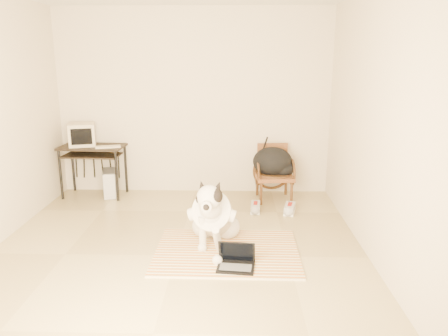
{
  "coord_description": "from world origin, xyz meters",
  "views": [
    {
      "loc": [
        0.61,
        -4.17,
        2.04
      ],
      "look_at": [
        0.49,
        0.39,
        0.85
      ],
      "focal_mm": 35.0,
      "sensor_mm": 36.0,
      "label": 1
    }
  ],
  "objects_px": {
    "pc_tower": "(110,183)",
    "dog": "(214,216)",
    "crt_monitor": "(82,135)",
    "backpack": "(274,163)",
    "computer_desk": "(92,153)",
    "laptop": "(236,261)",
    "rattan_chair": "(274,172)"
  },
  "relations": [
    {
      "from": "computer_desk",
      "to": "pc_tower",
      "type": "bearing_deg",
      "value": 0.21
    },
    {
      "from": "laptop",
      "to": "computer_desk",
      "type": "relative_size",
      "value": 0.41
    },
    {
      "from": "dog",
      "to": "crt_monitor",
      "type": "xyz_separation_m",
      "value": [
        -1.98,
        1.69,
        0.59
      ]
    },
    {
      "from": "dog",
      "to": "computer_desk",
      "type": "relative_size",
      "value": 1.23
    },
    {
      "from": "dog",
      "to": "laptop",
      "type": "height_order",
      "value": "dog"
    },
    {
      "from": "computer_desk",
      "to": "backpack",
      "type": "bearing_deg",
      "value": -2.16
    },
    {
      "from": "laptop",
      "to": "pc_tower",
      "type": "bearing_deg",
      "value": 130.03
    },
    {
      "from": "computer_desk",
      "to": "pc_tower",
      "type": "xyz_separation_m",
      "value": [
        0.22,
        0.0,
        -0.45
      ]
    },
    {
      "from": "crt_monitor",
      "to": "backpack",
      "type": "height_order",
      "value": "crt_monitor"
    },
    {
      "from": "laptop",
      "to": "rattan_chair",
      "type": "distance_m",
      "value": 2.25
    },
    {
      "from": "pc_tower",
      "to": "dog",
      "type": "bearing_deg",
      "value": -45.57
    },
    {
      "from": "laptop",
      "to": "rattan_chair",
      "type": "height_order",
      "value": "rattan_chair"
    },
    {
      "from": "crt_monitor",
      "to": "backpack",
      "type": "relative_size",
      "value": 0.74
    },
    {
      "from": "crt_monitor",
      "to": "pc_tower",
      "type": "bearing_deg",
      "value": -4.96
    },
    {
      "from": "dog",
      "to": "pc_tower",
      "type": "bearing_deg",
      "value": 134.43
    },
    {
      "from": "laptop",
      "to": "computer_desk",
      "type": "xyz_separation_m",
      "value": [
        -2.09,
        2.22,
        0.57
      ]
    },
    {
      "from": "pc_tower",
      "to": "crt_monitor",
      "type": "bearing_deg",
      "value": 175.04
    },
    {
      "from": "dog",
      "to": "pc_tower",
      "type": "distance_m",
      "value": 2.32
    },
    {
      "from": "pc_tower",
      "to": "rattan_chair",
      "type": "height_order",
      "value": "rattan_chair"
    },
    {
      "from": "dog",
      "to": "rattan_chair",
      "type": "xyz_separation_m",
      "value": [
        0.79,
        1.6,
        0.07
      ]
    },
    {
      "from": "rattan_chair",
      "to": "backpack",
      "type": "bearing_deg",
      "value": -90.27
    },
    {
      "from": "dog",
      "to": "crt_monitor",
      "type": "bearing_deg",
      "value": 139.63
    },
    {
      "from": "crt_monitor",
      "to": "rattan_chair",
      "type": "height_order",
      "value": "crt_monitor"
    },
    {
      "from": "laptop",
      "to": "computer_desk",
      "type": "distance_m",
      "value": 3.1
    },
    {
      "from": "laptop",
      "to": "pc_tower",
      "type": "height_order",
      "value": "pc_tower"
    },
    {
      "from": "dog",
      "to": "rattan_chair",
      "type": "relative_size",
      "value": 1.47
    },
    {
      "from": "pc_tower",
      "to": "laptop",
      "type": "bearing_deg",
      "value": -49.97
    },
    {
      "from": "crt_monitor",
      "to": "pc_tower",
      "type": "height_order",
      "value": "crt_monitor"
    },
    {
      "from": "dog",
      "to": "crt_monitor",
      "type": "relative_size",
      "value": 2.6
    },
    {
      "from": "computer_desk",
      "to": "rattan_chair",
      "type": "height_order",
      "value": "rattan_chair"
    },
    {
      "from": "computer_desk",
      "to": "backpack",
      "type": "relative_size",
      "value": 1.56
    },
    {
      "from": "crt_monitor",
      "to": "rattan_chair",
      "type": "relative_size",
      "value": 0.56
    }
  ]
}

